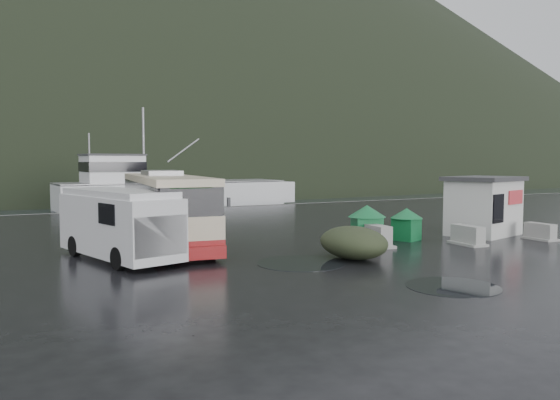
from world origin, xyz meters
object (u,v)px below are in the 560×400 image
white_van (120,259)px  jersey_barrier_c (467,245)px  jersey_barrier_a (376,246)px  jersey_barrier_b (540,240)px  ticket_kiosk (483,235)px  coach_bus (166,243)px  fishing_trawler (174,201)px  waste_bin_right (367,243)px  waste_bin_left (406,240)px  dome_tent (353,259)px

white_van → jersey_barrier_c: 13.88m
white_van → jersey_barrier_a: white_van is taller
jersey_barrier_b → ticket_kiosk: bearing=113.9°
coach_bus → white_van: 3.96m
ticket_kiosk → jersey_barrier_b: ticket_kiosk is taller
ticket_kiosk → fishing_trawler: bearing=87.0°
waste_bin_right → fishing_trawler: size_ratio=0.07×
white_van → waste_bin_right: white_van is taller
coach_bus → ticket_kiosk: (13.96, -4.39, 0.00)m
coach_bus → jersey_barrier_c: bearing=-23.3°
white_van → waste_bin_left: (12.13, -0.99, 0.00)m
white_van → dome_tent: size_ratio=2.03×
dome_tent → jersey_barrier_b: (10.07, 0.08, 0.00)m
waste_bin_left → fishing_trawler: size_ratio=0.06×
coach_bus → jersey_barrier_c: size_ratio=6.78×
jersey_barrier_b → coach_bus: bearing=156.0°
dome_tent → coach_bus: bearing=126.0°
white_van → dome_tent: (7.42, -3.68, 0.00)m
coach_bus → jersey_barrier_a: 8.79m
coach_bus → jersey_barrier_b: 16.38m
coach_bus → waste_bin_right: 8.53m
coach_bus → waste_bin_left: 10.43m
waste_bin_right → fishing_trawler: fishing_trawler is taller
dome_tent → jersey_barrier_c: 6.11m
waste_bin_right → ticket_kiosk: (6.39, -0.45, 0.00)m
waste_bin_right → jersey_barrier_c: bearing=-34.1°
dome_tent → jersey_barrier_b: bearing=0.5°
coach_bus → dome_tent: coach_bus is taller
waste_bin_right → fishing_trawler: bearing=90.0°
coach_bus → jersey_barrier_b: (14.96, -6.66, 0.00)m
white_van → waste_bin_left: white_van is taller
dome_tent → jersey_barrier_a: size_ratio=1.67×
coach_bus → waste_bin_right: size_ratio=6.77×
waste_bin_left → jersey_barrier_a: (-2.27, -0.78, 0.00)m
waste_bin_left → dome_tent: (-4.72, -2.69, 0.00)m
waste_bin_left → jersey_barrier_c: 2.60m
coach_bus → jersey_barrier_c: (10.99, -6.25, 0.00)m
jersey_barrier_b → waste_bin_left: bearing=154.0°
coach_bus → jersey_barrier_a: bearing=-27.0°
ticket_kiosk → jersey_barrier_b: bearing=-81.7°
white_van → jersey_barrier_b: white_van is taller
white_van → jersey_barrier_a: bearing=-25.1°
jersey_barrier_a → white_van: bearing=169.8°
coach_bus → waste_bin_right: coach_bus is taller
coach_bus → dome_tent: 8.33m
waste_bin_left → waste_bin_right: (-2.05, 0.11, 0.00)m
jersey_barrier_c → fishing_trawler: fishing_trawler is taller
jersey_barrier_b → white_van: bearing=168.4°
jersey_barrier_c → white_van: bearing=166.7°
waste_bin_left → jersey_barrier_b: bearing=-26.0°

